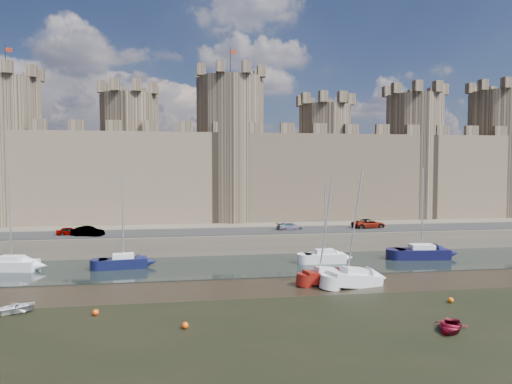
{
  "coord_description": "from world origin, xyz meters",
  "views": [
    {
      "loc": [
        -5.35,
        -26.47,
        11.01
      ],
      "look_at": [
        2.17,
        22.0,
        8.44
      ],
      "focal_mm": 32.0,
      "sensor_mm": 36.0,
      "label": 1
    }
  ],
  "objects_px": {
    "sailboat_0": "(12,264)",
    "sailboat_1": "(123,262)",
    "car_0": "(69,231)",
    "sailboat_5": "(354,278)",
    "sailboat_4": "(325,276)",
    "car_3": "(369,224)",
    "car_1": "(88,231)",
    "car_2": "(290,226)",
    "sailboat_3": "(422,252)",
    "sailboat_2": "(325,257)"
  },
  "relations": [
    {
      "from": "sailboat_0",
      "to": "sailboat_1",
      "type": "height_order",
      "value": "sailboat_1"
    },
    {
      "from": "car_0",
      "to": "sailboat_5",
      "type": "relative_size",
      "value": 0.29
    },
    {
      "from": "sailboat_5",
      "to": "sailboat_4",
      "type": "bearing_deg",
      "value": 141.06
    },
    {
      "from": "car_3",
      "to": "sailboat_0",
      "type": "distance_m",
      "value": 44.97
    },
    {
      "from": "sailboat_4",
      "to": "car_1",
      "type": "bearing_deg",
      "value": 135.12
    },
    {
      "from": "car_3",
      "to": "sailboat_0",
      "type": "bearing_deg",
      "value": 95.03
    },
    {
      "from": "car_1",
      "to": "sailboat_1",
      "type": "xyz_separation_m",
      "value": [
        5.27,
        -7.89,
        -2.35
      ]
    },
    {
      "from": "sailboat_0",
      "to": "sailboat_1",
      "type": "bearing_deg",
      "value": 6.93
    },
    {
      "from": "car_3",
      "to": "sailboat_4",
      "type": "bearing_deg",
      "value": 140.69
    },
    {
      "from": "car_2",
      "to": "sailboat_3",
      "type": "bearing_deg",
      "value": -135.77
    },
    {
      "from": "sailboat_2",
      "to": "sailboat_4",
      "type": "height_order",
      "value": "sailboat_2"
    },
    {
      "from": "sailboat_1",
      "to": "sailboat_2",
      "type": "relative_size",
      "value": 1.0
    },
    {
      "from": "car_3",
      "to": "sailboat_1",
      "type": "relative_size",
      "value": 0.47
    },
    {
      "from": "sailboat_3",
      "to": "sailboat_5",
      "type": "xyz_separation_m",
      "value": [
        -12.64,
        -10.74,
        -0.06
      ]
    },
    {
      "from": "sailboat_0",
      "to": "sailboat_4",
      "type": "distance_m",
      "value": 33.17
    },
    {
      "from": "car_0",
      "to": "sailboat_5",
      "type": "bearing_deg",
      "value": -138.85
    },
    {
      "from": "sailboat_1",
      "to": "sailboat_4",
      "type": "xyz_separation_m",
      "value": [
        19.86,
        -9.66,
        -0.06
      ]
    },
    {
      "from": "car_3",
      "to": "sailboat_0",
      "type": "xyz_separation_m",
      "value": [
        -43.96,
        -9.16,
        -2.38
      ]
    },
    {
      "from": "sailboat_2",
      "to": "sailboat_5",
      "type": "bearing_deg",
      "value": -89.48
    },
    {
      "from": "car_2",
      "to": "sailboat_2",
      "type": "bearing_deg",
      "value": 178.56
    },
    {
      "from": "sailboat_1",
      "to": "sailboat_4",
      "type": "relative_size",
      "value": 1.01
    },
    {
      "from": "car_0",
      "to": "sailboat_4",
      "type": "xyz_separation_m",
      "value": [
        27.64,
        -18.89,
        -2.3
      ]
    },
    {
      "from": "car_1",
      "to": "sailboat_1",
      "type": "bearing_deg",
      "value": -129.63
    },
    {
      "from": "car_0",
      "to": "sailboat_4",
      "type": "distance_m",
      "value": 33.56
    },
    {
      "from": "car_1",
      "to": "sailboat_1",
      "type": "height_order",
      "value": "sailboat_1"
    },
    {
      "from": "car_0",
      "to": "car_2",
      "type": "xyz_separation_m",
      "value": [
        28.66,
        0.48,
        0.01
      ]
    },
    {
      "from": "car_0",
      "to": "sailboat_0",
      "type": "distance_m",
      "value": 9.68
    },
    {
      "from": "sailboat_5",
      "to": "sailboat_2",
      "type": "bearing_deg",
      "value": 75.63
    },
    {
      "from": "sailboat_1",
      "to": "sailboat_4",
      "type": "height_order",
      "value": "sailboat_1"
    },
    {
      "from": "car_0",
      "to": "sailboat_1",
      "type": "bearing_deg",
      "value": -154.97
    },
    {
      "from": "car_2",
      "to": "sailboat_5",
      "type": "height_order",
      "value": "sailboat_5"
    },
    {
      "from": "car_3",
      "to": "sailboat_2",
      "type": "height_order",
      "value": "sailboat_2"
    },
    {
      "from": "car_1",
      "to": "car_2",
      "type": "xyz_separation_m",
      "value": [
        26.16,
        1.82,
        -0.1
      ]
    },
    {
      "from": "sailboat_3",
      "to": "sailboat_4",
      "type": "relative_size",
      "value": 1.1
    },
    {
      "from": "sailboat_3",
      "to": "sailboat_4",
      "type": "bearing_deg",
      "value": -141.25
    },
    {
      "from": "sailboat_1",
      "to": "car_1",
      "type": "bearing_deg",
      "value": 116.8
    },
    {
      "from": "car_0",
      "to": "car_1",
      "type": "relative_size",
      "value": 0.8
    },
    {
      "from": "car_1",
      "to": "sailboat_0",
      "type": "relative_size",
      "value": 0.4
    },
    {
      "from": "car_1",
      "to": "sailboat_4",
      "type": "height_order",
      "value": "sailboat_4"
    },
    {
      "from": "car_0",
      "to": "car_3",
      "type": "bearing_deg",
      "value": -104.27
    },
    {
      "from": "car_1",
      "to": "sailboat_4",
      "type": "xyz_separation_m",
      "value": [
        25.13,
        -17.55,
        -2.41
      ]
    },
    {
      "from": "car_0",
      "to": "sailboat_3",
      "type": "relative_size",
      "value": 0.29
    },
    {
      "from": "sailboat_0",
      "to": "sailboat_4",
      "type": "relative_size",
      "value": 0.99
    },
    {
      "from": "sailboat_2",
      "to": "sailboat_1",
      "type": "bearing_deg",
      "value": -179.41
    },
    {
      "from": "car_1",
      "to": "car_2",
      "type": "bearing_deg",
      "value": -69.4
    },
    {
      "from": "sailboat_1",
      "to": "sailboat_3",
      "type": "height_order",
      "value": "sailboat_3"
    },
    {
      "from": "car_2",
      "to": "sailboat_5",
      "type": "bearing_deg",
      "value": 173.09
    },
    {
      "from": "sailboat_1",
      "to": "sailboat_5",
      "type": "bearing_deg",
      "value": -32.91
    },
    {
      "from": "sailboat_2",
      "to": "sailboat_5",
      "type": "height_order",
      "value": "sailboat_5"
    },
    {
      "from": "car_0",
      "to": "sailboat_2",
      "type": "xyz_separation_m",
      "value": [
        30.37,
        -9.91,
        -2.23
      ]
    }
  ]
}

